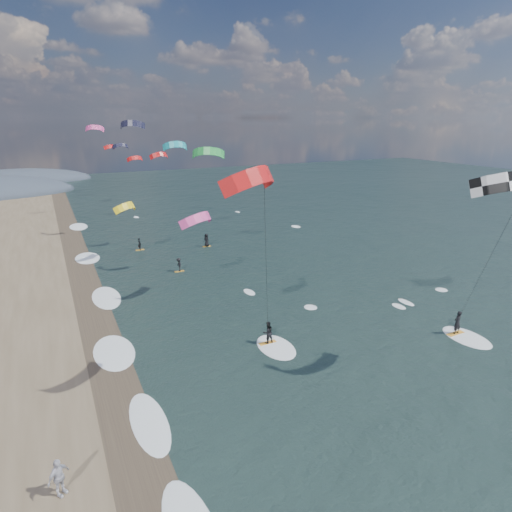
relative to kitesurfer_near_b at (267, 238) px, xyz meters
name	(u,v)px	position (x,y,z in m)	size (l,w,h in m)	color
ground	(365,430)	(2.82, -6.76, -9.89)	(260.00, 260.00, 0.00)	black
wet_sand_strip	(117,390)	(-9.18, 3.24, -9.89)	(3.00, 240.00, 0.00)	#382D23
kitesurfer_near_b	(267,238)	(0.00, 0.00, 0.00)	(7.23, 9.08, 14.94)	orange
far_kitesurfers	(184,250)	(2.98, 28.39, -9.04)	(9.68, 11.32, 1.81)	orange
bg_kite_field	(142,154)	(2.31, 45.85, 1.64)	(13.56, 71.97, 10.41)	green
shoreline_surf	(124,352)	(-7.98, 7.99, -9.89)	(2.40, 79.40, 0.11)	white
beach_walker	(59,477)	(-12.83, -3.92, -8.90)	(1.16, 0.48, 1.98)	silver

